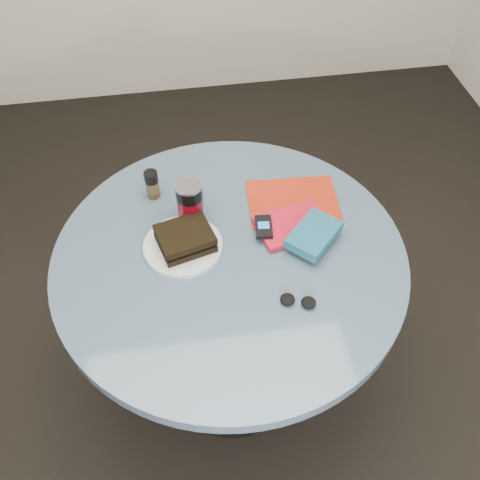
{
  "coord_description": "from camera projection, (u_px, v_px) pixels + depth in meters",
  "views": [
    {
      "loc": [
        -0.12,
        -0.95,
        1.91
      ],
      "look_at": [
        0.03,
        0.0,
        0.8
      ],
      "focal_mm": 40.0,
      "sensor_mm": 36.0,
      "label": 1
    }
  ],
  "objects": [
    {
      "name": "sandwich",
      "position": [
        185.0,
        238.0,
        1.49
      ],
      "size": [
        0.17,
        0.16,
        0.05
      ],
      "color": "black",
      "rests_on": "plate"
    },
    {
      "name": "ground",
      "position": [
        232.0,
        377.0,
        2.07
      ],
      "size": [
        4.0,
        4.0,
        0.0
      ],
      "primitive_type": "plane",
      "color": "black",
      "rests_on": "ground"
    },
    {
      "name": "headphones",
      "position": [
        298.0,
        301.0,
        1.38
      ],
      "size": [
        0.1,
        0.07,
        0.02
      ],
      "color": "black",
      "rests_on": "table"
    },
    {
      "name": "mp3_player",
      "position": [
        264.0,
        227.0,
        1.53
      ],
      "size": [
        0.06,
        0.09,
        0.02
      ],
      "color": "black",
      "rests_on": "red_book"
    },
    {
      "name": "red_book",
      "position": [
        292.0,
        225.0,
        1.56
      ],
      "size": [
        0.23,
        0.18,
        0.02
      ],
      "primitive_type": "cube",
      "rotation": [
        0.0,
        0.0,
        0.23
      ],
      "color": "#B00D24",
      "rests_on": "magazine"
    },
    {
      "name": "magazine",
      "position": [
        293.0,
        201.0,
        1.64
      ],
      "size": [
        0.29,
        0.22,
        0.0
      ],
      "primitive_type": "cube",
      "rotation": [
        0.0,
        0.0,
        -0.06
      ],
      "color": "#9C220E",
      "rests_on": "table"
    },
    {
      "name": "table",
      "position": [
        230.0,
        287.0,
        1.63
      ],
      "size": [
        1.0,
        1.0,
        0.75
      ],
      "color": "black",
      "rests_on": "ground"
    },
    {
      "name": "soda_can",
      "position": [
        190.0,
        203.0,
        1.53
      ],
      "size": [
        0.1,
        0.1,
        0.14
      ],
      "color": "#650510",
      "rests_on": "table"
    },
    {
      "name": "plate",
      "position": [
        183.0,
        246.0,
        1.51
      ],
      "size": [
        0.27,
        0.27,
        0.01
      ],
      "primitive_type": "cylinder",
      "rotation": [
        0.0,
        0.0,
        0.22
      ],
      "color": "silver",
      "rests_on": "table"
    },
    {
      "name": "novel",
      "position": [
        314.0,
        235.0,
        1.5
      ],
      "size": [
        0.18,
        0.18,
        0.03
      ],
      "primitive_type": "cube",
      "rotation": [
        0.0,
        0.0,
        0.79
      ],
      "color": "navy",
      "rests_on": "red_book"
    },
    {
      "name": "pepper_grinder",
      "position": [
        152.0,
        184.0,
        1.62
      ],
      "size": [
        0.05,
        0.05,
        0.1
      ],
      "color": "#3F311B",
      "rests_on": "table"
    }
  ]
}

